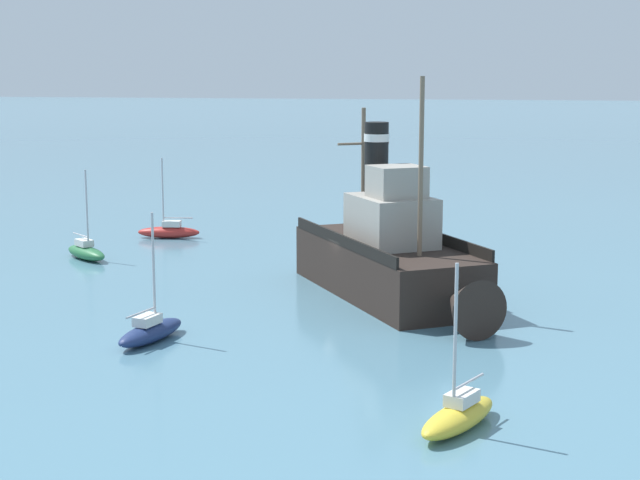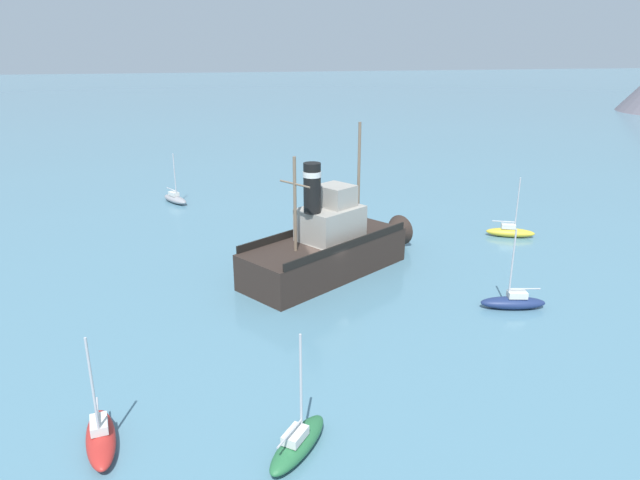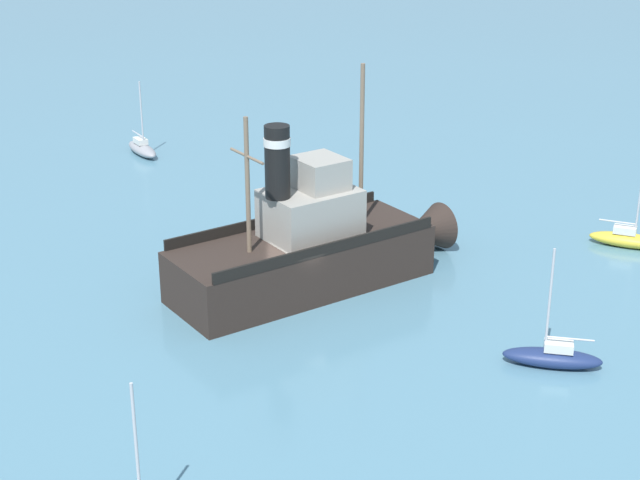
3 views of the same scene
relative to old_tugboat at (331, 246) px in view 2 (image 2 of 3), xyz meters
name	(u,v)px [view 2 (image 2 of 3)]	position (x,y,z in m)	size (l,w,h in m)	color
ground_plane	(327,283)	(1.85, -0.76, -1.83)	(600.00, 600.00, 0.00)	teal
old_tugboat	(331,246)	(0.00, 0.00, 0.00)	(10.63, 13.94, 9.90)	#2D231E
sailboat_yellow	(510,232)	(-4.06, 15.94, -1.40)	(2.54, 3.92, 4.90)	gold
sailboat_green	(298,442)	(17.47, -5.66, -1.40)	(3.64, 3.26, 4.90)	#286B3D
sailboat_red	(101,437)	(15.46, -13.03, -1.40)	(3.92, 1.66, 4.90)	#B22823
sailboat_navy	(513,302)	(7.97, 9.07, -1.40)	(1.95, 3.95, 4.90)	navy
sailboat_grey	(175,198)	(-20.87, -10.64, -1.40)	(3.84, 2.85, 4.90)	gray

